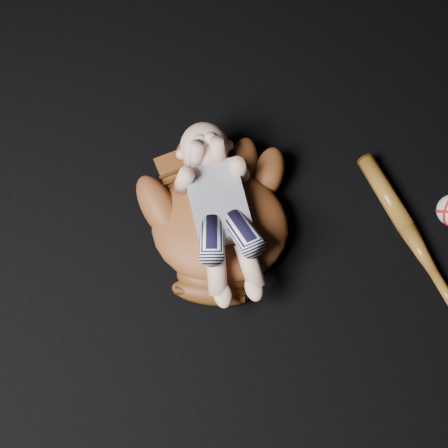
{
  "coord_description": "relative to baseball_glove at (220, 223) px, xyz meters",
  "views": [
    {
      "loc": [
        -0.22,
        -0.56,
        1.36
      ],
      "look_at": [
        -0.12,
        0.05,
        0.07
      ],
      "focal_mm": 55.0,
      "sensor_mm": 36.0,
      "label": 1
    }
  ],
  "objects": [
    {
      "name": "baseball_glove",
      "position": [
        0.0,
        0.0,
        0.0
      ],
      "size": [
        0.46,
        0.5,
        0.13
      ],
      "primitive_type": null,
      "rotation": [
        0.0,
        0.0,
        -0.3
      ],
      "color": "#612D14",
      "rests_on": "ground"
    },
    {
      "name": "baseball_bat",
      "position": [
        0.4,
        -0.08,
        -0.04
      ],
      "size": [
        0.14,
        0.42,
        0.04
      ],
      "primitive_type": null,
      "rotation": [
        0.0,
        0.0,
        0.24
      ],
      "color": "brown",
      "rests_on": "ground"
    },
    {
      "name": "newborn_baby",
      "position": [
        0.0,
        -0.01,
        0.06
      ],
      "size": [
        0.2,
        0.4,
        0.16
      ],
      "primitive_type": null,
      "rotation": [
        0.0,
        0.0,
        0.05
      ],
      "color": "#D5A389",
      "rests_on": "baseball_glove"
    }
  ]
}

